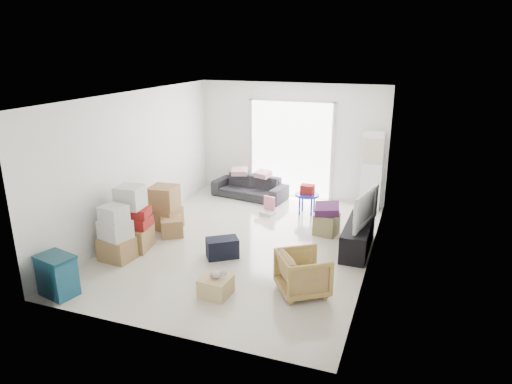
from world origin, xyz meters
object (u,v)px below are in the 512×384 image
at_px(ac_tower, 372,171).
at_px(storage_bins, 57,275).
at_px(sofa, 250,183).
at_px(wood_crate, 216,286).
at_px(tv_console, 358,237).
at_px(ottoman, 326,224).
at_px(kids_table, 307,193).
at_px(armchair, 303,271).
at_px(television, 359,220).

relative_size(ac_tower, storage_bins, 2.81).
height_order(ac_tower, sofa, ac_tower).
xyz_separation_m(storage_bins, wood_crate, (2.17, 0.78, -0.17)).
height_order(tv_console, storage_bins, storage_bins).
xyz_separation_m(ottoman, wood_crate, (-1.06, -2.80, -0.07)).
relative_size(kids_table, wood_crate, 1.56).
height_order(armchair, kids_table, armchair).
bearing_deg(ottoman, tv_console, -36.40).
xyz_separation_m(ac_tower, television, (0.05, -2.25, -0.32)).
xyz_separation_m(television, armchair, (-0.55, -1.82, -0.21)).
bearing_deg(tv_console, ac_tower, 91.27).
bearing_deg(kids_table, television, -48.65).
bearing_deg(sofa, television, -27.20).
height_order(tv_console, ottoman, tv_console).
bearing_deg(sofa, ottoman, -27.16).
relative_size(storage_bins, kids_table, 0.95).
bearing_deg(wood_crate, ottoman, 69.29).
xyz_separation_m(ac_tower, wood_crate, (-1.68, -4.56, -0.74)).
bearing_deg(ac_tower, kids_table, -148.17).
xyz_separation_m(armchair, kids_table, (-0.75, 3.29, 0.11)).
relative_size(television, sofa, 0.61).
bearing_deg(ottoman, sofa, 143.78).
bearing_deg(tv_console, sofa, 143.74).
bearing_deg(armchair, ac_tower, -41.63).
bearing_deg(wood_crate, sofa, 104.42).
relative_size(ac_tower, wood_crate, 4.19).
xyz_separation_m(sofa, wood_crate, (1.13, -4.41, -0.21)).
xyz_separation_m(television, storage_bins, (-3.90, -3.09, -0.25)).
distance_m(ac_tower, ottoman, 1.98).
height_order(kids_table, wood_crate, kids_table).
relative_size(tv_console, sofa, 0.82).
bearing_deg(wood_crate, tv_console, 53.22).
distance_m(armchair, wood_crate, 1.30).
relative_size(sofa, kids_table, 2.74).
bearing_deg(wood_crate, kids_table, 83.52).
xyz_separation_m(tv_console, ottoman, (-0.67, 0.49, -0.04)).
relative_size(storage_bins, ottoman, 1.51).
bearing_deg(ottoman, armchair, -87.00).
height_order(tv_console, kids_table, kids_table).
bearing_deg(television, storage_bins, 140.66).
bearing_deg(kids_table, wood_crate, -96.48).
relative_size(television, ottoman, 2.63).
distance_m(television, ottoman, 0.90).
distance_m(ac_tower, kids_table, 1.52).
distance_m(armchair, storage_bins, 3.59).
xyz_separation_m(sofa, armchair, (2.31, -3.92, 0.00)).
distance_m(storage_bins, wood_crate, 2.31).
height_order(ac_tower, television, ac_tower).
bearing_deg(tv_console, storage_bins, -141.64).
bearing_deg(storage_bins, sofa, 78.67).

